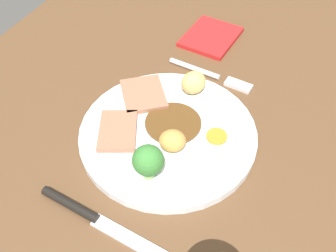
% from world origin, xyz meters
% --- Properties ---
extents(dining_table, '(1.20, 0.84, 0.04)m').
position_xyz_m(dining_table, '(0.00, 0.00, 0.02)').
color(dining_table, brown).
rests_on(dining_table, ground).
extents(dinner_plate, '(0.26, 0.26, 0.01)m').
position_xyz_m(dinner_plate, '(-0.03, -0.02, 0.04)').
color(dinner_plate, white).
rests_on(dinner_plate, dining_table).
extents(gravy_pool, '(0.08, 0.08, 0.00)m').
position_xyz_m(gravy_pool, '(-0.04, -0.02, 0.05)').
color(gravy_pool, '#563819').
rests_on(gravy_pool, dinner_plate).
extents(meat_slice_main, '(0.09, 0.08, 0.01)m').
position_xyz_m(meat_slice_main, '(0.01, -0.08, 0.05)').
color(meat_slice_main, '#9E664C').
rests_on(meat_slice_main, dinner_plate).
extents(meat_slice_under, '(0.10, 0.10, 0.01)m').
position_xyz_m(meat_slice_under, '(-0.08, -0.08, 0.05)').
color(meat_slice_under, '#9E664C').
rests_on(meat_slice_under, dinner_plate).
extents(roast_potato_left, '(0.05, 0.05, 0.04)m').
position_xyz_m(roast_potato_left, '(-0.12, -0.02, 0.07)').
color(roast_potato_left, '#D8B260').
rests_on(roast_potato_left, dinner_plate).
extents(roast_potato_right, '(0.04, 0.05, 0.03)m').
position_xyz_m(roast_potato_right, '(-0.00, -0.00, 0.07)').
color(roast_potato_right, '#BC8C42').
rests_on(roast_potato_right, dinner_plate).
extents(carrot_coin_front, '(0.03, 0.03, 0.00)m').
position_xyz_m(carrot_coin_front, '(-0.04, 0.05, 0.05)').
color(carrot_coin_front, orange).
rests_on(carrot_coin_front, dinner_plate).
extents(broccoli_floret, '(0.04, 0.04, 0.05)m').
position_xyz_m(broccoli_floret, '(0.06, -0.01, 0.08)').
color(broccoli_floret, '#8CB766').
rests_on(broccoli_floret, dinner_plate).
extents(fork, '(0.03, 0.15, 0.01)m').
position_xyz_m(fork, '(-0.18, -0.01, 0.04)').
color(fork, silver).
rests_on(fork, dining_table).
extents(knife, '(0.03, 0.19, 0.01)m').
position_xyz_m(knife, '(0.13, -0.05, 0.04)').
color(knife, black).
rests_on(knife, dining_table).
extents(folded_napkin, '(0.12, 0.10, 0.01)m').
position_xyz_m(folded_napkin, '(-0.29, -0.05, 0.04)').
color(folded_napkin, red).
rests_on(folded_napkin, dining_table).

